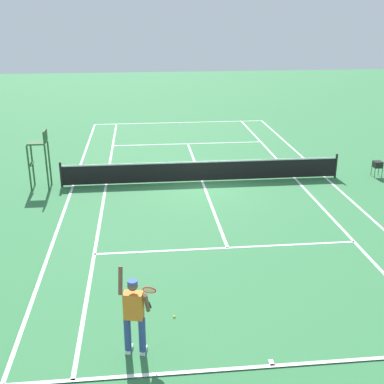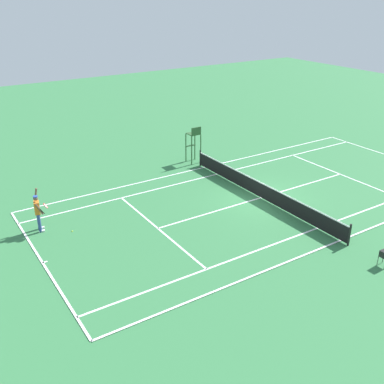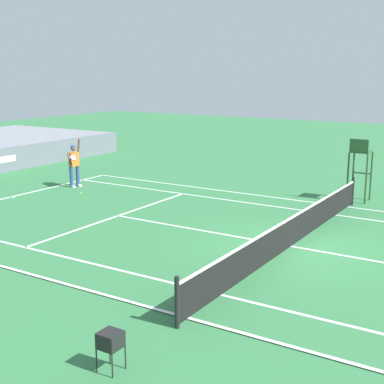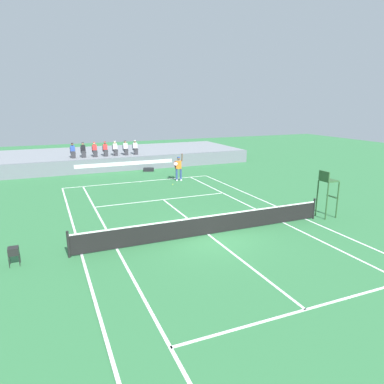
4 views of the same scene
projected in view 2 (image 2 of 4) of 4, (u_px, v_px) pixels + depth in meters
name	position (u px, v px, depth m)	size (l,w,h in m)	color
ground_plane	(260.00, 198.00, 24.89)	(80.00, 80.00, 0.00)	#337542
court	(260.00, 198.00, 24.89)	(11.08, 23.88, 0.03)	#337542
net	(261.00, 189.00, 24.68)	(11.98, 0.10, 1.07)	black
tennis_player	(38.00, 212.00, 21.16)	(0.83, 0.61, 2.08)	navy
tennis_ball	(72.00, 231.00, 21.45)	(0.07, 0.07, 0.07)	#D1E533
umpire_chair	(194.00, 140.00, 29.40)	(0.77, 0.77, 2.44)	#2D562D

